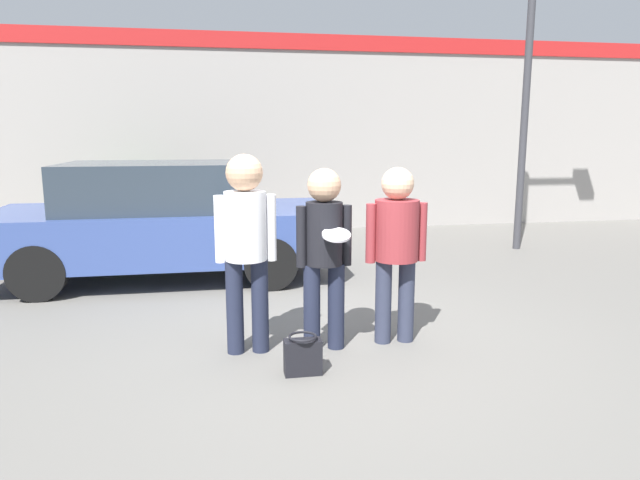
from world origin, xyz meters
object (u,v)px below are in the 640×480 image
(person_middle_with_frisbee, at_px, (324,245))
(shrub, at_px, (140,208))
(person_right, at_px, (396,239))
(handbag, at_px, (303,355))
(person_left, at_px, (246,236))
(parked_car_near, at_px, (161,221))
(street_lamp, at_px, (548,54))

(person_middle_with_frisbee, distance_m, shrub, 6.26)
(person_right, height_order, handbag, person_right)
(person_right, distance_m, shrub, 6.48)
(person_left, height_order, shrub, person_left)
(person_left, height_order, parked_car_near, person_left)
(person_right, xyz_separation_m, shrub, (-2.97, 5.75, -0.38))
(person_left, relative_size, shrub, 1.47)
(person_right, relative_size, handbag, 4.97)
(street_lamp, bearing_deg, parked_car_near, -170.92)
(handbag, bearing_deg, shrub, 107.76)
(person_right, relative_size, street_lamp, 0.32)
(person_middle_with_frisbee, xyz_separation_m, street_lamp, (4.38, 3.92, 2.22))
(person_right, distance_m, parked_car_near, 3.72)
(person_left, relative_size, parked_car_near, 0.40)
(parked_car_near, bearing_deg, street_lamp, 9.08)
(person_right, bearing_deg, person_left, -179.12)
(person_right, bearing_deg, parked_car_near, 128.98)
(person_middle_with_frisbee, distance_m, handbag, 0.99)
(street_lamp, bearing_deg, handbag, -136.35)
(person_right, xyz_separation_m, handbag, (-0.95, -0.58, -0.81))
(street_lamp, distance_m, handbag, 7.09)
(shrub, bearing_deg, person_middle_with_frisbee, -68.43)
(person_middle_with_frisbee, relative_size, street_lamp, 0.32)
(parked_car_near, height_order, handbag, parked_car_near)
(person_left, bearing_deg, shrub, 105.70)
(shrub, bearing_deg, handbag, -72.24)
(person_left, distance_m, person_right, 1.35)
(person_left, xyz_separation_m, parked_car_near, (-0.98, 2.91, -0.28))
(parked_car_near, bearing_deg, person_middle_with_frisbee, -60.63)
(person_middle_with_frisbee, relative_size, handbag, 4.97)
(person_left, height_order, handbag, person_left)
(shrub, height_order, handbag, shrub)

